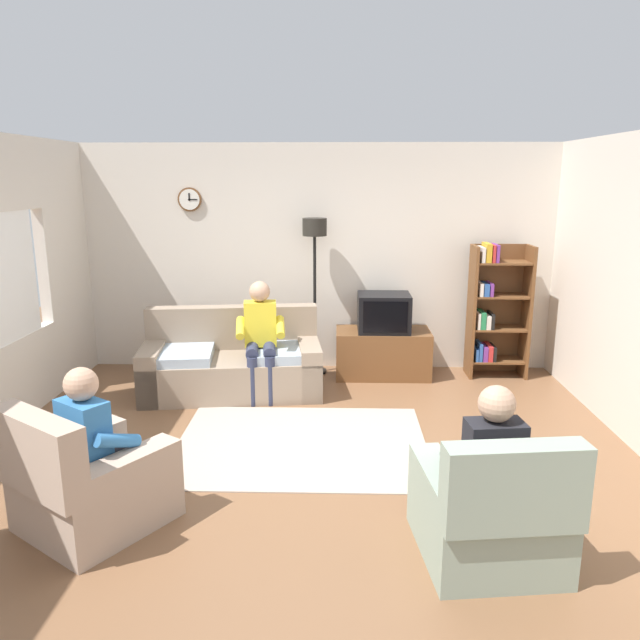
{
  "coord_description": "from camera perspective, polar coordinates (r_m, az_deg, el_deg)",
  "views": [
    {
      "loc": [
        0.22,
        -4.61,
        2.3
      ],
      "look_at": [
        0.07,
        0.61,
        1.06
      ],
      "focal_mm": 33.8,
      "sensor_mm": 36.0,
      "label": 1
    }
  ],
  "objects": [
    {
      "name": "ground_plane",
      "position": [
        5.16,
        -1.04,
        -13.17
      ],
      "size": [
        12.0,
        12.0,
        0.0
      ],
      "primitive_type": "plane",
      "color": "brown"
    },
    {
      "name": "person_on_couch",
      "position": [
        6.4,
        -5.65,
        -1.25
      ],
      "size": [
        0.55,
        0.57,
        1.24
      ],
      "color": "yellow",
      "rests_on": "ground_plane"
    },
    {
      "name": "area_rug",
      "position": [
        5.44,
        -1.76,
        -11.65
      ],
      "size": [
        2.2,
        1.7,
        0.01
      ],
      "primitive_type": "cube",
      "color": "#AD9E8E",
      "rests_on": "ground_plane"
    },
    {
      "name": "bookshelf",
      "position": [
        7.33,
        16.15,
        0.92
      ],
      "size": [
        0.68,
        0.36,
        1.58
      ],
      "color": "brown",
      "rests_on": "ground_plane"
    },
    {
      "name": "floor_lamp",
      "position": [
        7.02,
        -0.51,
        6.36
      ],
      "size": [
        0.28,
        0.28,
        1.85
      ],
      "color": "black",
      "rests_on": "ground_plane"
    },
    {
      "name": "person_in_left_armchair",
      "position": [
        4.37,
        -20.29,
        -10.43
      ],
      "size": [
        0.61,
        0.64,
        1.12
      ],
      "color": "#3372B2",
      "rests_on": "ground_plane"
    },
    {
      "name": "person_in_right_armchair",
      "position": [
        3.94,
        15.55,
        -12.7
      ],
      "size": [
        0.54,
        0.57,
        1.12
      ],
      "color": "black",
      "rests_on": "ground_plane"
    },
    {
      "name": "back_wall_assembly",
      "position": [
        7.34,
        -0.15,
        5.89
      ],
      "size": [
        6.2,
        0.17,
        2.7
      ],
      "color": "silver",
      "rests_on": "ground_plane"
    },
    {
      "name": "armchair_near_window",
      "position": [
        4.46,
        -20.93,
        -14.47
      ],
      "size": [
        1.16,
        1.18,
        0.9
      ],
      "color": "tan",
      "rests_on": "ground_plane"
    },
    {
      "name": "tv_stand",
      "position": [
        7.18,
        5.95,
        -3.13
      ],
      "size": [
        1.1,
        0.56,
        0.55
      ],
      "color": "brown",
      "rests_on": "ground_plane"
    },
    {
      "name": "tv",
      "position": [
        7.03,
        6.06,
        0.71
      ],
      "size": [
        0.6,
        0.49,
        0.44
      ],
      "color": "black",
      "rests_on": "tv_stand"
    },
    {
      "name": "armchair_near_bookshelf",
      "position": [
        4.02,
        15.72,
        -17.29
      ],
      "size": [
        0.89,
        0.96,
        0.9
      ],
      "color": "gray",
      "rests_on": "ground_plane"
    },
    {
      "name": "couch",
      "position": [
        6.65,
        -8.32,
        -4.2
      ],
      "size": [
        1.99,
        1.11,
        0.9
      ],
      "color": "gray",
      "rests_on": "ground_plane"
    }
  ]
}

